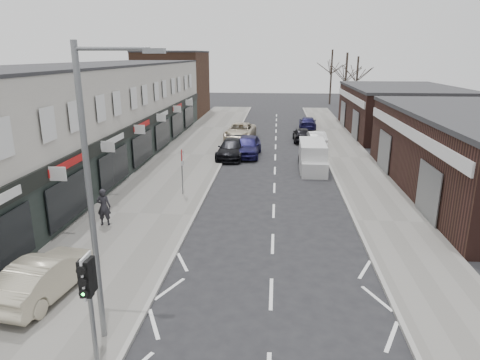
% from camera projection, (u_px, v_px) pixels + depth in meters
% --- Properties ---
extents(ground, '(160.00, 160.00, 0.00)m').
position_uv_depth(ground, '(270.00, 330.00, 12.57)').
color(ground, black).
rests_on(ground, ground).
extents(pavement_left, '(5.50, 64.00, 0.12)m').
position_uv_depth(pavement_left, '(191.00, 155.00, 34.13)').
color(pavement_left, slate).
rests_on(pavement_left, ground).
extents(pavement_right, '(3.50, 64.00, 0.12)m').
position_uv_depth(pavement_right, '(350.00, 158.00, 33.10)').
color(pavement_right, slate).
rests_on(pavement_right, ground).
extents(shop_terrace_left, '(8.00, 41.00, 7.10)m').
position_uv_depth(shop_terrace_left, '(92.00, 114.00, 31.31)').
color(shop_terrace_left, beige).
rests_on(shop_terrace_left, ground).
extents(brick_block_far, '(8.00, 10.00, 8.00)m').
position_uv_depth(brick_block_far, '(173.00, 85.00, 55.55)').
color(brick_block_far, '#4D3021').
rests_on(brick_block_far, ground).
extents(right_unit_far, '(10.00, 16.00, 4.50)m').
position_uv_depth(right_unit_far, '(400.00, 111.00, 43.40)').
color(right_unit_far, '#331C17').
rests_on(right_unit_far, ground).
extents(tree_far_a, '(3.60, 3.60, 8.00)m').
position_uv_depth(tree_far_a, '(343.00, 114.00, 57.70)').
color(tree_far_a, '#382D26').
rests_on(tree_far_a, ground).
extents(tree_far_b, '(3.60, 3.60, 7.50)m').
position_uv_depth(tree_far_b, '(355.00, 109.00, 63.23)').
color(tree_far_b, '#382D26').
rests_on(tree_far_b, ground).
extents(tree_far_c, '(3.60, 3.60, 8.50)m').
position_uv_depth(tree_far_c, '(329.00, 104.00, 69.21)').
color(tree_far_c, '#382D26').
rests_on(tree_far_c, ground).
extents(traffic_light, '(0.28, 0.60, 3.10)m').
position_uv_depth(traffic_light, '(88.00, 286.00, 10.33)').
color(traffic_light, slate).
rests_on(traffic_light, pavement_left).
extents(street_lamp, '(2.23, 0.22, 8.00)m').
position_uv_depth(street_lamp, '(95.00, 184.00, 10.87)').
color(street_lamp, slate).
rests_on(street_lamp, pavement_left).
extents(warning_sign, '(0.12, 0.80, 2.70)m').
position_uv_depth(warning_sign, '(182.00, 159.00, 23.84)').
color(warning_sign, slate).
rests_on(warning_sign, pavement_left).
extents(white_van, '(1.80, 4.97, 1.93)m').
position_uv_depth(white_van, '(312.00, 157.00, 29.90)').
color(white_van, silver).
rests_on(white_van, ground).
extents(sedan_on_pavement, '(2.01, 4.33, 1.38)m').
position_uv_depth(sedan_on_pavement, '(46.00, 276.00, 14.04)').
color(sedan_on_pavement, '#B7AD92').
rests_on(sedan_on_pavement, pavement_left).
extents(pedestrian, '(0.67, 0.46, 1.76)m').
position_uv_depth(pedestrian, '(104.00, 207.00, 19.78)').
color(pedestrian, black).
rests_on(pedestrian, pavement_left).
extents(parked_car_left_a, '(2.11, 4.85, 1.63)m').
position_uv_depth(parked_car_left_a, '(248.00, 146.00, 33.84)').
color(parked_car_left_a, '#181544').
rests_on(parked_car_left_a, ground).
extents(parked_car_left_b, '(2.23, 5.03, 1.43)m').
position_uv_depth(parked_car_left_b, '(232.00, 149.00, 33.29)').
color(parked_car_left_b, black).
rests_on(parked_car_left_b, ground).
extents(parked_car_left_c, '(2.97, 5.61, 1.50)m').
position_uv_depth(parked_car_left_c, '(240.00, 131.00, 40.60)').
color(parked_car_left_c, beige).
rests_on(parked_car_left_c, ground).
extents(parked_car_right_a, '(1.76, 4.16, 1.34)m').
position_uv_depth(parked_car_right_a, '(316.00, 139.00, 37.55)').
color(parked_car_right_a, silver).
rests_on(parked_car_right_a, ground).
extents(parked_car_right_b, '(1.63, 3.93, 1.33)m').
position_uv_depth(parked_car_right_b, '(302.00, 134.00, 39.54)').
color(parked_car_right_b, black).
rests_on(parked_car_right_b, ground).
extents(parked_car_right_c, '(2.05, 4.54, 1.29)m').
position_uv_depth(parked_car_right_c, '(308.00, 123.00, 46.27)').
color(parked_car_right_c, '#161440').
rests_on(parked_car_right_c, ground).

